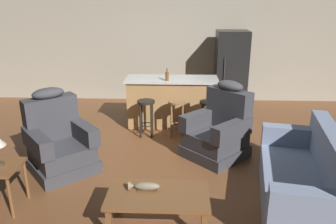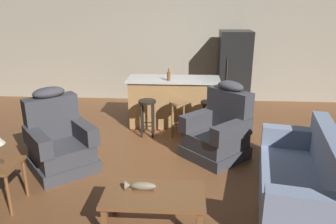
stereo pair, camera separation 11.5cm
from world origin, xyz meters
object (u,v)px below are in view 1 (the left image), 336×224
(fish_figurine, at_px, (144,186))
(refrigerator, at_px, (231,70))
(bottle_tall_green, at_px, (167,76))
(recliner_near_island, at_px, (219,131))
(bar_stool_right, at_px, (208,112))
(coffee_table, at_px, (158,198))
(recliner_near_lamp, at_px, (59,143))
(bar_stool_left, at_px, (146,112))
(bar_stool_middle, at_px, (177,112))
(kitchen_island, at_px, (172,101))
(couch, at_px, (305,180))

(fish_figurine, xyz_separation_m, refrigerator, (1.53, 4.33, 0.42))
(refrigerator, relative_size, bottle_tall_green, 7.54)
(recliner_near_island, distance_m, bar_stool_right, 0.75)
(coffee_table, distance_m, recliner_near_lamp, 1.99)
(coffee_table, xyz_separation_m, bar_stool_left, (-0.39, 2.57, 0.11))
(coffee_table, bearing_deg, fish_figurine, 157.03)
(coffee_table, distance_m, bar_stool_right, 2.67)
(bar_stool_middle, bearing_deg, recliner_near_island, -47.65)
(coffee_table, distance_m, bottle_tall_green, 3.07)
(recliner_near_lamp, distance_m, bar_stool_middle, 2.15)
(recliner_near_island, relative_size, bar_stool_left, 1.76)
(bar_stool_left, xyz_separation_m, bottle_tall_green, (0.36, 0.43, 0.57))
(kitchen_island, height_order, bottle_tall_green, bottle_tall_green)
(bar_stool_middle, xyz_separation_m, bottle_tall_green, (-0.20, 0.43, 0.57))
(bar_stool_left, xyz_separation_m, refrigerator, (1.76, 1.83, 0.41))
(coffee_table, height_order, recliner_near_island, recliner_near_island)
(coffee_table, distance_m, recliner_near_island, 2.01)
(fish_figurine, xyz_separation_m, recliner_near_island, (1.00, 1.76, -0.04))
(recliner_near_island, xyz_separation_m, refrigerator, (0.52, 2.57, 0.46))
(fish_figurine, bearing_deg, bar_stool_left, 95.30)
(fish_figurine, bearing_deg, kitchen_island, 86.11)
(bar_stool_right, bearing_deg, recliner_near_lamp, -150.08)
(refrigerator, bearing_deg, bar_stool_left, -133.87)
(bar_stool_left, bearing_deg, bar_stool_right, 0.00)
(couch, height_order, bar_stool_right, couch)
(coffee_table, height_order, recliner_near_lamp, recliner_near_lamp)
(recliner_near_island, relative_size, bar_stool_middle, 1.76)
(kitchen_island, relative_size, bar_stool_right, 2.65)
(fish_figurine, relative_size, recliner_near_island, 0.28)
(bar_stool_left, bearing_deg, coffee_table, -81.40)
(coffee_table, height_order, bar_stool_middle, bar_stool_middle)
(recliner_near_lamp, height_order, kitchen_island, recliner_near_lamp)
(fish_figurine, bearing_deg, bar_stool_right, 70.46)
(couch, distance_m, bottle_tall_green, 3.16)
(recliner_near_lamp, bearing_deg, refrigerator, 96.28)
(fish_figurine, relative_size, couch, 0.17)
(kitchen_island, height_order, bar_stool_middle, kitchen_island)
(bar_stool_left, bearing_deg, fish_figurine, -84.70)
(recliner_near_lamp, xyz_separation_m, bottle_tall_green, (1.50, 1.73, 0.62))
(bar_stool_middle, bearing_deg, bottle_tall_green, 114.96)
(recliner_near_island, distance_m, kitchen_island, 1.59)
(bar_stool_left, distance_m, bottle_tall_green, 0.80)
(coffee_table, distance_m, refrigerator, 4.63)
(couch, bearing_deg, kitchen_island, -47.37)
(coffee_table, bearing_deg, recliner_near_lamp, 140.48)
(bar_stool_middle, height_order, bottle_tall_green, bottle_tall_green)
(recliner_near_lamp, relative_size, kitchen_island, 0.67)
(bar_stool_middle, bearing_deg, bar_stool_right, 0.00)
(refrigerator, bearing_deg, couch, -84.72)
(fish_figurine, distance_m, couch, 1.94)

